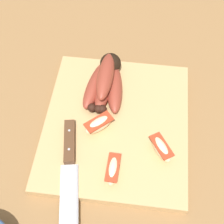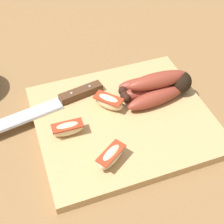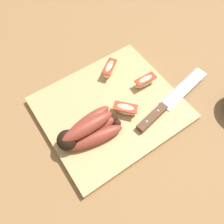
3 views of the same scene
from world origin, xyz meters
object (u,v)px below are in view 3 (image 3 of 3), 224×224
at_px(banana_bunch, 87,131).
at_px(chefs_knife, 164,107).
at_px(apple_wedge_near, 146,82).
at_px(apple_wedge_middle, 125,109).
at_px(apple_wedge_far, 109,69).

xyz_separation_m(banana_bunch, chefs_knife, (-0.21, 0.05, -0.02)).
relative_size(banana_bunch, apple_wedge_near, 2.41).
distance_m(banana_bunch, apple_wedge_near, 0.22).
distance_m(banana_bunch, chefs_knife, 0.21).
distance_m(chefs_knife, apple_wedge_near, 0.09).
distance_m(apple_wedge_near, apple_wedge_middle, 0.11).
bearing_deg(apple_wedge_near, apple_wedge_middle, 21.83).
distance_m(chefs_knife, apple_wedge_far, 0.19).
bearing_deg(apple_wedge_far, apple_wedge_near, 121.43).
relative_size(banana_bunch, apple_wedge_middle, 2.43).
bearing_deg(banana_bunch, apple_wedge_middle, -179.85).
relative_size(apple_wedge_near, apple_wedge_far, 0.99).
bearing_deg(apple_wedge_near, chefs_knife, 85.53).
height_order(chefs_knife, apple_wedge_middle, apple_wedge_middle).
height_order(banana_bunch, apple_wedge_far, banana_bunch).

